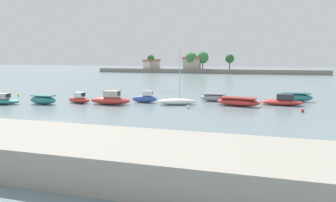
% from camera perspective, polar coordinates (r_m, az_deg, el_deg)
% --- Properties ---
extents(ground_plane, '(400.00, 400.00, 0.00)m').
position_cam_1_polar(ground_plane, '(28.67, -21.86, -3.93)').
color(ground_plane, slate).
extents(moored_boat_0, '(5.59, 2.71, 1.39)m').
position_cam_1_polar(moored_boat_0, '(42.94, -30.11, 0.08)').
color(moored_boat_0, teal).
rests_on(moored_boat_0, ground).
extents(moored_boat_1, '(3.72, 1.42, 1.14)m').
position_cam_1_polar(moored_boat_1, '(40.52, -23.32, 0.22)').
color(moored_boat_1, teal).
rests_on(moored_boat_1, ground).
extents(moored_boat_2, '(3.49, 1.60, 1.42)m').
position_cam_1_polar(moored_boat_2, '(39.86, -17.05, 0.36)').
color(moored_boat_2, '#C63833').
rests_on(moored_boat_2, ground).
extents(moored_boat_3, '(5.39, 2.22, 1.76)m').
position_cam_1_polar(moored_boat_3, '(37.67, -11.21, 0.27)').
color(moored_boat_3, '#C63833').
rests_on(moored_boat_3, ground).
extents(moored_boat_4, '(3.44, 1.62, 1.55)m').
position_cam_1_polar(moored_boat_4, '(38.69, -4.55, 0.55)').
color(moored_boat_4, '#3856A8').
rests_on(moored_boat_4, ground).
extents(moored_boat_5, '(5.06, 2.79, 7.09)m').
position_cam_1_polar(moored_boat_5, '(36.73, 1.74, -0.05)').
color(moored_boat_5, white).
rests_on(moored_boat_5, ground).
extents(moored_boat_6, '(3.89, 1.46, 1.03)m').
position_cam_1_polar(moored_boat_6, '(40.31, 9.08, 0.67)').
color(moored_boat_6, '#9E9EA3').
rests_on(moored_boat_6, ground).
extents(moored_boat_7, '(5.57, 2.67, 1.05)m').
position_cam_1_polar(moored_boat_7, '(36.89, 13.60, -0.15)').
color(moored_boat_7, '#C63833').
rests_on(moored_boat_7, ground).
extents(moored_boat_8, '(5.15, 2.03, 1.40)m').
position_cam_1_polar(moored_boat_8, '(39.14, 21.45, -0.06)').
color(moored_boat_8, '#C63833').
rests_on(moored_boat_8, ground).
extents(moored_boat_9, '(4.60, 1.99, 1.17)m').
position_cam_1_polar(moored_boat_9, '(43.19, 23.77, 0.67)').
color(moored_boat_9, teal).
rests_on(moored_boat_9, ground).
extents(mooring_buoy_0, '(0.37, 0.37, 0.37)m').
position_cam_1_polar(mooring_buoy_0, '(34.86, 24.90, -1.71)').
color(mooring_buoy_0, red).
rests_on(mooring_buoy_0, ground).
extents(mooring_buoy_1, '(0.34, 0.34, 0.34)m').
position_cam_1_polar(mooring_buoy_1, '(50.71, -27.32, 1.03)').
color(mooring_buoy_1, yellow).
rests_on(mooring_buoy_1, ground).
extents(mooring_buoy_2, '(0.27, 0.27, 0.27)m').
position_cam_1_polar(mooring_buoy_2, '(43.03, 15.05, 0.49)').
color(mooring_buoy_2, red).
rests_on(mooring_buoy_2, ground).
extents(mooring_buoy_3, '(0.37, 0.37, 0.37)m').
position_cam_1_polar(mooring_buoy_3, '(34.15, 3.94, -1.14)').
color(mooring_buoy_3, white).
rests_on(mooring_buoy_3, ground).
extents(mooring_buoy_4, '(0.32, 0.32, 0.32)m').
position_cam_1_polar(mooring_buoy_4, '(55.08, -9.19, 2.35)').
color(mooring_buoy_4, white).
rests_on(mooring_buoy_4, ground).
extents(distant_shoreline, '(90.27, 6.82, 8.56)m').
position_cam_1_polar(distant_shoreline, '(118.10, 6.18, 6.54)').
color(distant_shoreline, gray).
rests_on(distant_shoreline, ground).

